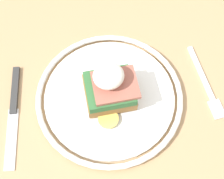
{
  "coord_description": "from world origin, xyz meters",
  "views": [
    {
      "loc": [
        0.04,
        0.26,
        1.27
      ],
      "look_at": [
        -0.0,
        0.03,
        0.79
      ],
      "focal_mm": 50.0,
      "sensor_mm": 36.0,
      "label": 1
    }
  ],
  "objects_px": {
    "plate": "(112,96)",
    "knife": "(14,107)",
    "sandwich": "(112,87)",
    "fork": "(206,85)"
  },
  "relations": [
    {
      "from": "plate",
      "to": "knife",
      "type": "height_order",
      "value": "plate"
    },
    {
      "from": "plate",
      "to": "sandwich",
      "type": "xyz_separation_m",
      "value": [
        0.0,
        0.0,
        0.04
      ]
    },
    {
      "from": "fork",
      "to": "plate",
      "type": "bearing_deg",
      "value": -2.87
    },
    {
      "from": "plate",
      "to": "sandwich",
      "type": "relative_size",
      "value": 2.64
    },
    {
      "from": "fork",
      "to": "knife",
      "type": "height_order",
      "value": "knife"
    },
    {
      "from": "plate",
      "to": "knife",
      "type": "bearing_deg",
      "value": -4.82
    },
    {
      "from": "sandwich",
      "to": "knife",
      "type": "xyz_separation_m",
      "value": [
        0.18,
        -0.02,
        -0.04
      ]
    },
    {
      "from": "sandwich",
      "to": "fork",
      "type": "distance_m",
      "value": 0.18
    },
    {
      "from": "fork",
      "to": "knife",
      "type": "distance_m",
      "value": 0.36
    },
    {
      "from": "knife",
      "to": "fork",
      "type": "bearing_deg",
      "value": 176.15
    }
  ]
}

